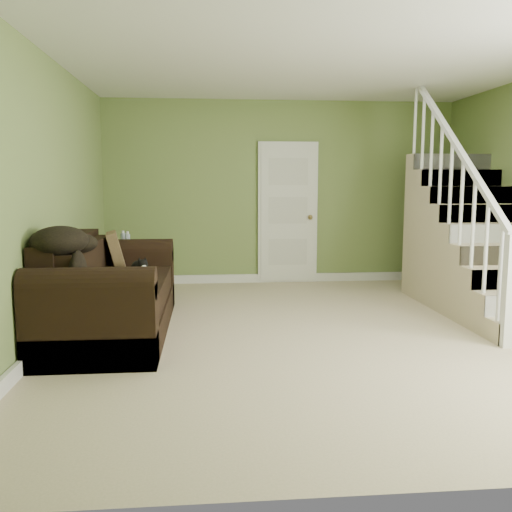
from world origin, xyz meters
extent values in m
cube|color=tan|center=(0.00, 0.00, 0.00)|extent=(5.00, 5.50, 0.01)
cube|color=white|center=(0.00, 0.00, 2.60)|extent=(5.00, 5.50, 0.01)
cube|color=olive|center=(0.00, 2.75, 1.30)|extent=(5.00, 0.04, 2.60)
cube|color=olive|center=(0.00, -2.75, 1.30)|extent=(5.00, 0.04, 2.60)
cube|color=olive|center=(-2.50, 0.00, 1.30)|extent=(0.04, 5.50, 2.60)
cube|color=white|center=(0.00, 2.72, 0.06)|extent=(5.00, 0.04, 0.12)
cube|color=white|center=(-2.47, 0.00, 0.06)|extent=(0.04, 5.50, 0.12)
cube|color=white|center=(0.10, 2.71, 1.01)|extent=(0.86, 0.05, 2.02)
cube|color=white|center=(0.10, 2.69, 1.00)|extent=(0.78, 0.04, 1.96)
sphere|color=olive|center=(0.42, 2.65, 0.95)|extent=(0.07, 0.07, 0.07)
cylinder|color=white|center=(1.55, -0.46, 0.65)|extent=(0.04, 0.04, 0.90)
cylinder|color=white|center=(1.55, -0.19, 0.85)|extent=(0.04, 0.04, 0.90)
cube|color=tan|center=(2.00, 0.08, 0.30)|extent=(1.00, 0.27, 0.60)
cylinder|color=white|center=(1.55, 0.08, 1.05)|extent=(0.04, 0.04, 0.90)
cube|color=tan|center=(2.00, 0.35, 0.40)|extent=(1.00, 0.27, 0.80)
cylinder|color=white|center=(1.55, 0.35, 1.25)|extent=(0.04, 0.04, 0.90)
cube|color=tan|center=(2.00, 0.62, 0.50)|extent=(1.00, 0.27, 1.00)
cylinder|color=white|center=(1.55, 0.62, 1.45)|extent=(0.04, 0.04, 0.90)
cube|color=tan|center=(2.00, 0.89, 0.60)|extent=(1.00, 0.27, 1.20)
cylinder|color=white|center=(1.55, 0.89, 1.65)|extent=(0.04, 0.04, 0.90)
cube|color=tan|center=(2.00, 1.16, 0.70)|extent=(1.00, 0.27, 1.40)
cylinder|color=white|center=(1.55, 1.16, 1.85)|extent=(0.04, 0.04, 0.90)
cube|color=tan|center=(2.00, 1.43, 0.80)|extent=(1.00, 0.27, 1.60)
cylinder|color=white|center=(1.55, 1.43, 2.05)|extent=(0.04, 0.04, 0.90)
cube|color=tan|center=(2.00, 1.70, 0.90)|extent=(1.00, 0.27, 1.80)
cylinder|color=white|center=(1.55, 1.70, 2.25)|extent=(0.04, 0.04, 0.90)
cube|color=white|center=(1.55, -0.62, 0.50)|extent=(0.09, 0.09, 1.00)
cube|color=white|center=(1.55, 0.62, 1.90)|extent=(0.06, 2.46, 1.84)
cube|color=black|center=(-1.97, 0.19, 0.13)|extent=(1.02, 2.36, 0.27)
cube|color=black|center=(-1.86, 0.19, 0.39)|extent=(0.77, 1.78, 0.24)
cube|color=black|center=(-1.97, -0.86, 0.33)|extent=(1.02, 0.27, 0.67)
cube|color=black|center=(-1.97, 1.24, 0.33)|extent=(1.02, 0.27, 0.67)
cylinder|color=black|center=(-1.97, -0.86, 0.67)|extent=(1.02, 0.27, 0.27)
cylinder|color=black|center=(-1.97, 1.24, 0.67)|extent=(1.02, 0.27, 0.27)
cube|color=black|center=(-2.37, 0.19, 0.60)|extent=(0.21, 1.83, 0.68)
cube|color=black|center=(-2.21, 0.19, 0.68)|extent=(0.15, 1.76, 0.38)
cube|color=black|center=(-2.11, 1.73, 0.31)|extent=(0.64, 0.64, 0.62)
cylinder|color=silver|center=(-2.19, 1.67, 0.72)|extent=(0.06, 0.06, 0.20)
cylinder|color=blue|center=(-2.19, 1.67, 0.72)|extent=(0.07, 0.07, 0.05)
cylinder|color=white|center=(-2.19, 1.67, 0.83)|extent=(0.03, 0.03, 0.03)
cylinder|color=silver|center=(-2.04, 1.71, 0.72)|extent=(0.06, 0.06, 0.20)
cylinder|color=blue|center=(-2.04, 1.71, 0.72)|extent=(0.07, 0.07, 0.05)
cylinder|color=white|center=(-2.04, 1.71, 0.83)|extent=(0.03, 0.03, 0.03)
cylinder|color=silver|center=(-2.11, 1.83, 0.72)|extent=(0.06, 0.06, 0.20)
cylinder|color=blue|center=(-2.11, 1.83, 0.72)|extent=(0.07, 0.07, 0.05)
cylinder|color=white|center=(-2.11, 1.83, 0.83)|extent=(0.03, 0.03, 0.03)
ellipsoid|color=black|center=(-1.75, 0.46, 0.58)|extent=(0.25, 0.33, 0.16)
ellipsoid|color=white|center=(-1.75, 0.40, 0.56)|extent=(0.13, 0.14, 0.08)
sphere|color=black|center=(-1.75, 0.31, 0.64)|extent=(0.14, 0.14, 0.11)
ellipsoid|color=white|center=(-1.75, 0.27, 0.62)|extent=(0.07, 0.06, 0.05)
cone|color=black|center=(-1.78, 0.32, 0.69)|extent=(0.05, 0.05, 0.05)
cone|color=black|center=(-1.72, 0.32, 0.69)|extent=(0.05, 0.05, 0.05)
cylinder|color=black|center=(-1.67, 0.57, 0.52)|extent=(0.15, 0.20, 0.03)
ellipsoid|color=yellow|center=(-1.88, -0.22, 0.54)|extent=(0.18, 0.21, 0.06)
cube|color=#44321B|center=(-2.04, 0.86, 0.71)|extent=(0.27, 0.45, 0.43)
ellipsoid|color=black|center=(-2.27, -0.49, 0.97)|extent=(0.59, 0.69, 0.24)
camera|label=1|loc=(-1.06, -5.03, 1.43)|focal=38.00mm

